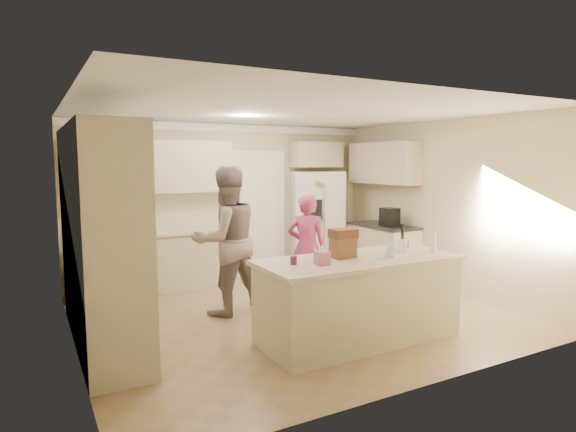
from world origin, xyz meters
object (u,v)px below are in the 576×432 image
dollhouse_body (343,248)px  tissue_box (322,258)px  teen_boy (226,240)px  utensil_crock (402,246)px  teen_girl (307,248)px  coffee_maker (390,217)px  island_base (359,301)px  refrigerator (316,221)px

dollhouse_body → tissue_box: bearing=-153.4°
tissue_box → teen_boy: 1.73m
dollhouse_body → teen_boy: 1.68m
utensil_crock → teen_girl: size_ratio=0.10×
coffee_maker → teen_girl: (-1.80, -0.37, -0.30)m
tissue_box → dollhouse_body: bearing=26.6°
tissue_box → dollhouse_body: size_ratio=0.54×
coffee_maker → island_base: coffee_maker is taller
refrigerator → island_base: refrigerator is taller
refrigerator → coffee_maker: refrigerator is taller
teen_girl → island_base: bearing=120.3°
refrigerator → utensil_crock: (-0.77, -3.12, 0.10)m
teen_girl → refrigerator: bearing=-86.1°
utensil_crock → dollhouse_body: bearing=176.4°
refrigerator → utensil_crock: size_ratio=12.00×
teen_boy → coffee_maker: bearing=-179.4°
tissue_box → dollhouse_body: 0.45m
island_base → refrigerator: bearing=65.9°
refrigerator → teen_boy: bearing=-128.4°
dollhouse_body → teen_boy: teen_boy is taller
teen_boy → tissue_box: bearing=97.4°
dollhouse_body → teen_boy: bearing=117.9°
dollhouse_body → teen_boy: (-0.79, 1.48, -0.07)m
refrigerator → dollhouse_body: (-1.57, -3.07, 0.14)m
island_base → utensil_crock: bearing=4.4°
teen_girl → dollhouse_body: bearing=114.0°
utensil_crock → dollhouse_body: dollhouse_body is taller
tissue_box → teen_girl: (0.80, 1.63, -0.23)m
island_base → tissue_box: bearing=-169.7°
utensil_crock → teen_girl: (-0.40, 1.48, -0.23)m
coffee_maker → island_base: 2.87m
coffee_maker → dollhouse_body: bearing=-140.7°
refrigerator → coffee_maker: 1.43m
refrigerator → dollhouse_body: 3.45m
refrigerator → tissue_box: (-1.97, -3.27, 0.10)m
coffee_maker → dollhouse_body: (-2.20, -1.80, -0.03)m
utensil_crock → teen_girl: 1.56m
teen_girl → teen_boy: bearing=37.0°
utensil_crock → teen_boy: bearing=135.9°
island_base → teen_boy: teen_boy is taller
tissue_box → teen_boy: bearing=102.9°
coffee_maker → teen_girl: bearing=-168.5°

